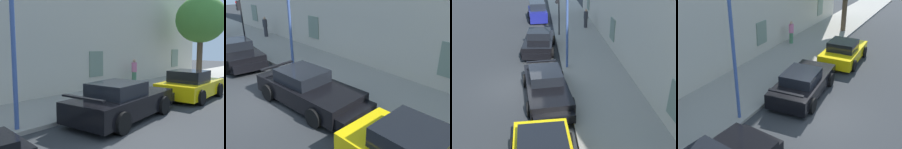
# 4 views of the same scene
# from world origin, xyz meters

# --- Properties ---
(ground_plane) EXTENTS (80.00, 80.00, 0.00)m
(ground_plane) POSITION_xyz_m (0.00, 0.00, 0.00)
(ground_plane) COLOR #2B2D30
(sidewalk) EXTENTS (60.00, 3.80, 0.14)m
(sidewalk) POSITION_xyz_m (0.00, 4.43, 0.07)
(sidewalk) COLOR gray
(sidewalk) RESTS_ON ground
(sportscar_yellow_flank) EXTENTS (5.17, 2.49, 1.39)m
(sportscar_yellow_flank) POSITION_xyz_m (1.50, 1.47, 0.62)
(sportscar_yellow_flank) COLOR black
(sportscar_yellow_flank) RESTS_ON ground
(sportscar_white_middle) EXTENTS (4.66, 2.38, 1.44)m
(sportscar_white_middle) POSITION_xyz_m (6.71, 1.19, 0.63)
(sportscar_white_middle) COLOR yellow
(sportscar_white_middle) RESTS_ON ground
(tree_near_kerb) EXTENTS (3.68, 3.68, 6.20)m
(tree_near_kerb) POSITION_xyz_m (12.88, 3.42, 4.58)
(tree_near_kerb) COLOR brown
(tree_near_kerb) RESTS_ON sidewalk
(pedestrian_strolling) EXTENTS (0.36, 0.36, 1.66)m
(pedestrian_strolling) POSITION_xyz_m (7.74, 5.68, 0.98)
(pedestrian_strolling) COLOR #4C7F59
(pedestrian_strolling) RESTS_ON sidewalk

